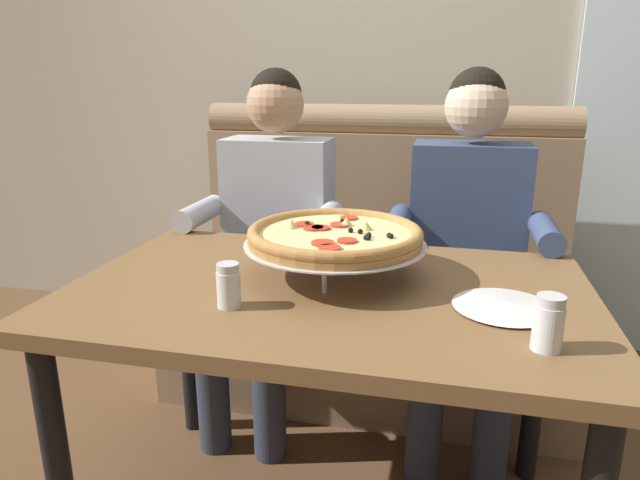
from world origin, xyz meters
TOP-DOWN VIEW (x-y plane):
  - back_wall_with_window at (0.00, 1.45)m, footprint 6.00×0.12m
  - booth_bench at (0.00, 0.88)m, footprint 1.57×0.78m
  - dining_table at (0.00, 0.00)m, footprint 1.30×0.83m
  - diner_left at (-0.35, 0.62)m, footprint 0.54×0.64m
  - diner_right at (0.35, 0.62)m, footprint 0.54×0.64m
  - pizza at (0.00, 0.08)m, footprint 0.48×0.48m
  - shaker_oregano at (0.48, -0.24)m, footprint 0.06×0.06m
  - shaker_pepper_flakes at (-0.19, -0.18)m, footprint 0.06×0.06m
  - plate_near_left at (0.42, -0.05)m, footprint 0.23×0.23m

SIDE VIEW (x-z plane):
  - booth_bench at x=0.00m, z-range -0.17..0.96m
  - dining_table at x=0.00m, z-range 0.28..1.01m
  - diner_left at x=-0.35m, z-range 0.07..1.35m
  - diner_right at x=0.35m, z-range 0.07..1.35m
  - plate_near_left at x=0.42m, z-range 0.73..0.75m
  - shaker_pepper_flakes at x=-0.19m, z-range 0.72..0.83m
  - shaker_oregano at x=0.48m, z-range 0.72..0.83m
  - pizza at x=0.00m, z-range 0.77..0.91m
  - back_wall_with_window at x=0.00m, z-range 0.00..2.80m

